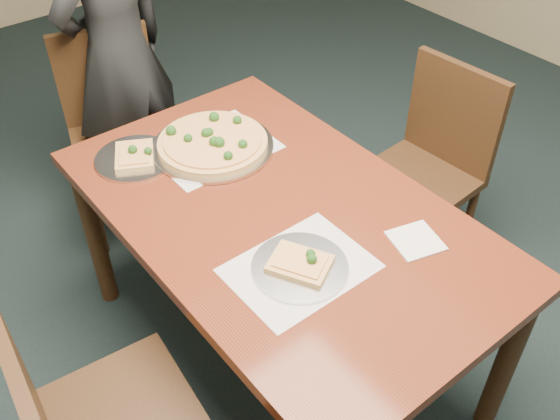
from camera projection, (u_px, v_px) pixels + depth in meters
ground at (336, 420)px, 2.25m from camera, size 8.00×8.00×0.00m
dining_table at (280, 231)px, 2.05m from camera, size 0.90×1.50×0.75m
chair_far at (116, 122)px, 2.80m from camera, size 0.53×0.53×0.91m
chair_right at (431, 160)px, 2.58m from camera, size 0.45×0.45×0.91m
diner at (118, 54)px, 2.70m from camera, size 0.65×0.51×1.58m
placemat_main at (213, 148)px, 2.24m from camera, size 0.42×0.32×0.00m
placemat_near at (300, 268)px, 1.79m from camera, size 0.40×0.30×0.00m
pizza_pan at (213, 143)px, 2.23m from camera, size 0.44×0.44×0.07m
slice_plate_near at (300, 265)px, 1.78m from camera, size 0.28×0.28×0.06m
slice_plate_far at (135, 157)px, 2.18m from camera, size 0.28×0.28×0.06m
napkin at (416, 241)px, 1.88m from camera, size 0.17×0.17×0.01m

